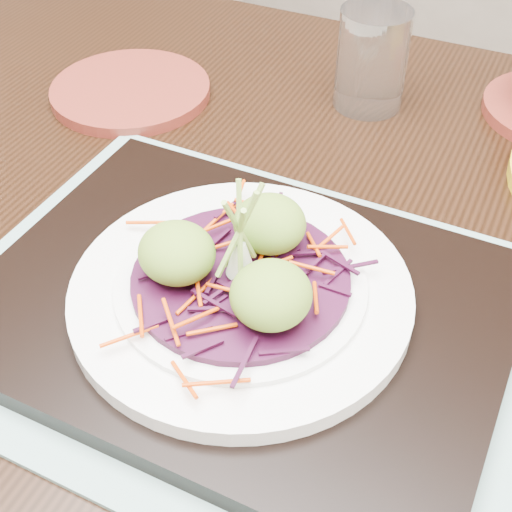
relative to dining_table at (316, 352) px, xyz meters
The scene contains 10 objects.
dining_table is the anchor object (origin of this frame).
placemat 0.14m from the dining_table, 106.83° to the right, with size 0.43×0.34×0.00m, color gray.
serving_tray 0.15m from the dining_table, 106.83° to the right, with size 0.37×0.28×0.02m, color black.
white_plate 0.16m from the dining_table, 106.83° to the right, with size 0.24×0.24×0.02m.
cabbage_bed 0.17m from the dining_table, 106.83° to the right, with size 0.15×0.15×0.01m, color #340A23.
carrot_julienne 0.18m from the dining_table, 106.83° to the right, with size 0.19×0.19×0.01m, color #C33903, non-canonical shape.
guacamole_scoops 0.19m from the dining_table, 106.71° to the right, with size 0.13×0.12×0.04m.
scallion_garnish 0.21m from the dining_table, 106.83° to the right, with size 0.06×0.06×0.08m, color #85AD45, non-canonical shape.
terracotta_side_plate 0.34m from the dining_table, 157.26° to the left, with size 0.17×0.17×0.01m, color maroon.
water_glass 0.30m from the dining_table, 107.97° to the left, with size 0.07×0.07×0.10m, color white.
Camera 1 is at (0.24, -0.28, 1.19)m, focal length 50.00 mm.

